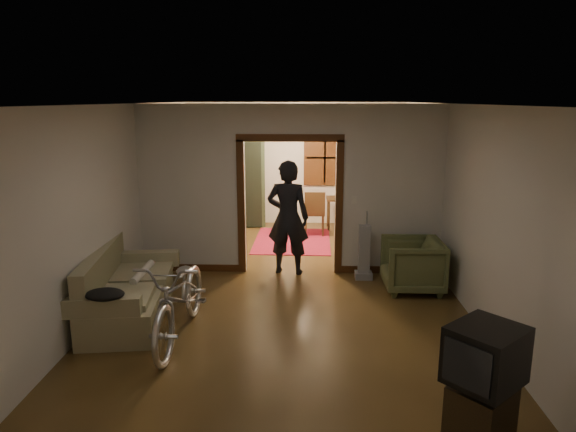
{
  "coord_description": "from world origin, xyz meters",
  "views": [
    {
      "loc": [
        0.24,
        -7.59,
        2.87
      ],
      "look_at": [
        0.0,
        -0.3,
        1.2
      ],
      "focal_mm": 32.0,
      "sensor_mm": 36.0,
      "label": 1
    }
  ],
  "objects_px": {
    "bicycle": "(181,297)",
    "desk": "(347,214)",
    "armchair": "(412,265)",
    "person": "(288,218)",
    "sofa": "(128,284)",
    "locker": "(242,183)"
  },
  "relations": [
    {
      "from": "person",
      "to": "armchair",
      "type": "bearing_deg",
      "value": 167.26
    },
    {
      "from": "sofa",
      "to": "armchair",
      "type": "xyz_separation_m",
      "value": [
        3.98,
        1.13,
        -0.06
      ]
    },
    {
      "from": "bicycle",
      "to": "armchair",
      "type": "height_order",
      "value": "bicycle"
    },
    {
      "from": "person",
      "to": "bicycle",
      "type": "bearing_deg",
      "value": 72.3
    },
    {
      "from": "sofa",
      "to": "locker",
      "type": "relative_size",
      "value": 1.02
    },
    {
      "from": "person",
      "to": "desk",
      "type": "distance_m",
      "value": 3.35
    },
    {
      "from": "locker",
      "to": "desk",
      "type": "relative_size",
      "value": 2.08
    },
    {
      "from": "bicycle",
      "to": "desk",
      "type": "bearing_deg",
      "value": 67.48
    },
    {
      "from": "bicycle",
      "to": "desk",
      "type": "relative_size",
      "value": 2.17
    },
    {
      "from": "armchair",
      "to": "person",
      "type": "distance_m",
      "value": 2.13
    },
    {
      "from": "armchair",
      "to": "person",
      "type": "relative_size",
      "value": 0.46
    },
    {
      "from": "person",
      "to": "locker",
      "type": "distance_m",
      "value": 3.52
    },
    {
      "from": "sofa",
      "to": "bicycle",
      "type": "distance_m",
      "value": 1.04
    },
    {
      "from": "sofa",
      "to": "person",
      "type": "height_order",
      "value": "person"
    },
    {
      "from": "sofa",
      "to": "person",
      "type": "xyz_separation_m",
      "value": [
        2.06,
        1.88,
        0.49
      ]
    },
    {
      "from": "sofa",
      "to": "bicycle",
      "type": "height_order",
      "value": "bicycle"
    },
    {
      "from": "locker",
      "to": "desk",
      "type": "xyz_separation_m",
      "value": [
        2.4,
        -0.26,
        -0.63
      ]
    },
    {
      "from": "person",
      "to": "desk",
      "type": "bearing_deg",
      "value": -103.58
    },
    {
      "from": "bicycle",
      "to": "armchair",
      "type": "bearing_deg",
      "value": 30.29
    },
    {
      "from": "bicycle",
      "to": "armchair",
      "type": "xyz_separation_m",
      "value": [
        3.13,
        1.73,
        -0.14
      ]
    },
    {
      "from": "armchair",
      "to": "desk",
      "type": "height_order",
      "value": "armchair"
    },
    {
      "from": "sofa",
      "to": "desk",
      "type": "distance_m",
      "value": 5.94
    }
  ]
}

